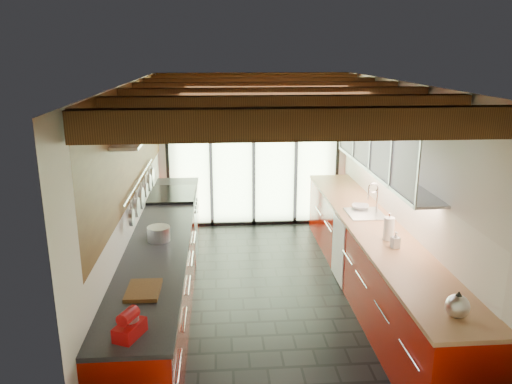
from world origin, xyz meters
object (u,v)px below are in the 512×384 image
Objects in this scene: kettle at (458,305)px; bowl at (360,207)px; stand_mixer at (130,325)px; paper_towel at (389,229)px; soap_bottle at (395,240)px.

bowl is (0.00, 2.77, -0.07)m from kettle.
stand_mixer is at bearing -177.84° from kettle.
kettle is at bearing -90.00° from paper_towel.
soap_bottle is (0.00, -0.23, -0.04)m from paper_towel.
kettle is 1.65m from paper_towel.
kettle reaches higher than soap_bottle.
stand_mixer is 1.28× the size of bowl.
soap_bottle is at bearing -90.00° from bowl.
soap_bottle is at bearing -90.00° from paper_towel.
paper_towel reaches higher than stand_mixer.
kettle is 1.11× the size of bowl.
kettle is 1.39× the size of soap_bottle.
bowl is at bearing 90.00° from kettle.
kettle is 0.81× the size of paper_towel.
soap_bottle is at bearing 30.87° from stand_mixer.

